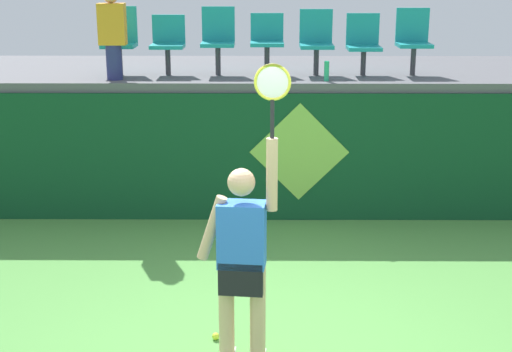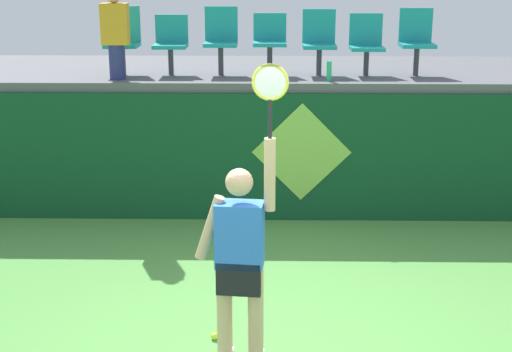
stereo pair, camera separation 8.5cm
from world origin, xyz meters
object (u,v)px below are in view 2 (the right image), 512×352
Objects in this scene: stadium_chair_0 at (123,38)px; stadium_chair_2 at (221,37)px; stadium_chair_3 at (270,39)px; stadium_chair_6 at (416,38)px; water_bottle at (329,71)px; stadium_chair_4 at (319,39)px; spectator_0 at (115,32)px; stadium_chair_1 at (171,41)px; tennis_ball at (214,336)px; stadium_chair_5 at (366,42)px; tennis_player at (240,257)px.

stadium_chair_2 is (1.31, -0.00, 0.01)m from stadium_chair_0.
stadium_chair_3 is 0.92× the size of stadium_chair_6.
stadium_chair_3 is (-0.76, 0.56, 0.34)m from water_bottle.
stadium_chair_4 is at bearing 0.88° from stadium_chair_3.
water_bottle is 0.28× the size of stadium_chair_0.
spectator_0 is at bearing 177.79° from water_bottle.
stadium_chair_1 is 0.97× the size of stadium_chair_3.
spectator_0 reaches higher than tennis_ball.
water_bottle is 0.31× the size of stadium_chair_3.
stadium_chair_2 is at bearing 179.98° from stadium_chair_6.
tennis_ball is 5.20m from stadium_chair_6.
stadium_chair_5 is (0.53, 0.57, 0.31)m from water_bottle.
tennis_ball is 0.08× the size of stadium_chair_4.
stadium_chair_2 is at bearing 179.07° from stadium_chair_3.
stadium_chair_2 is (-0.17, 4.02, 2.25)m from tennis_ball.
stadium_chair_6 reaches higher than stadium_chair_4.
stadium_chair_0 reaches higher than water_bottle.
tennis_player is at bearing -57.70° from tennis_ball.
stadium_chair_2 is 1.31m from stadium_chair_4.
stadium_chair_4 is 0.98× the size of stadium_chair_6.
stadium_chair_2 is 0.77× the size of spectator_0.
stadium_chair_6 is at bearing 58.86° from tennis_ball.
spectator_0 reaches higher than stadium_chair_0.
spectator_0 is at bearing -169.89° from stadium_chair_4.
stadium_chair_4 is 1.07× the size of stadium_chair_5.
water_bottle is 2.77m from spectator_0.
stadium_chair_5 is 0.69× the size of spectator_0.
stadium_chair_5 is (0.63, -0.00, -0.03)m from stadium_chair_4.
stadium_chair_4 reaches higher than stadium_chair_1.
stadium_chair_3 is at bearing 87.09° from tennis_player.
stadium_chair_6 is at bearing 63.83° from tennis_player.
water_bottle is 2.80m from stadium_chair_0.
stadium_chair_4 is (1.98, 0.01, 0.03)m from stadium_chair_1.
stadium_chair_3 reaches higher than water_bottle.
spectator_0 is at bearing -160.38° from stadium_chair_2.
tennis_ball is 0.26× the size of water_bottle.
stadium_chair_3 is at bearing -0.09° from stadium_chair_1.
stadium_chair_5 reaches higher than water_bottle.
stadium_chair_3 is (0.65, -0.01, -0.03)m from stadium_chair_2.
stadium_chair_6 reaches higher than stadium_chair_1.
tennis_ball is at bearing 122.30° from tennis_player.
stadium_chair_3 reaches higher than tennis_ball.
stadium_chair_3 is (0.48, 4.01, 2.22)m from tennis_ball.
water_bottle is at bearing -80.27° from stadium_chair_4.
water_bottle is at bearing -2.21° from spectator_0.
stadium_chair_2 is 1.04× the size of stadium_chair_4.
stadium_chair_0 is 1.31m from stadium_chair_2.
tennis_player is 2.18× the size of spectator_0.
stadium_chair_0 is at bearing 111.50° from tennis_player.
stadium_chair_4 is 2.67m from spectator_0.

